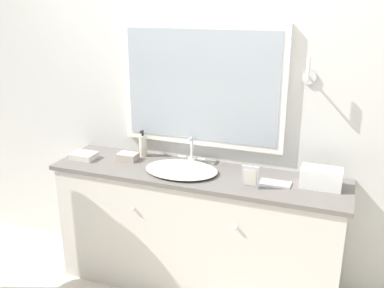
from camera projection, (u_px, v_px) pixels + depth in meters
wall_back at (210, 109)px, 3.02m from camera, size 8.00×0.18×2.55m
vanity_counter at (196, 231)px, 3.03m from camera, size 2.02×0.51×0.90m
sink_basin at (182, 169)px, 2.90m from camera, size 0.50×0.42×0.19m
soap_bottle at (143, 145)px, 3.18m from camera, size 0.06×0.06×0.20m
appliance_box at (321, 178)px, 2.64m from camera, size 0.25×0.13×0.13m
picture_frame at (250, 177)px, 2.63m from camera, size 0.11×0.01×0.15m
hand_towel_near_sink at (84, 156)px, 3.14m from camera, size 0.17×0.13×0.04m
hand_towel_far_corner at (128, 156)px, 3.11m from camera, size 0.14×0.10×0.05m
metal_tray at (275, 183)px, 2.71m from camera, size 0.20×0.10×0.01m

